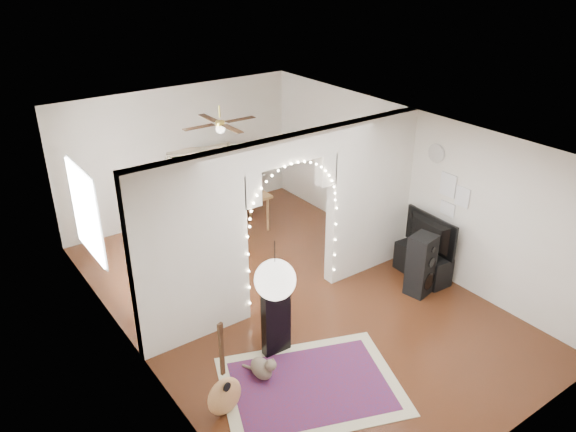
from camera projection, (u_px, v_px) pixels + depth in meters
floor at (289, 297)px, 9.03m from camera, size 7.50×7.50×0.00m
ceiling at (289, 135)px, 7.85m from camera, size 5.00×7.50×0.02m
wall_back at (179, 154)px, 11.18m from camera, size 5.00×0.02×2.70m
wall_front at (505, 355)px, 5.70m from camera, size 5.00×0.02×2.70m
wall_left at (130, 273)px, 7.12m from camera, size 0.02×7.50×2.70m
wall_right at (406, 184)px, 9.75m from camera, size 0.02×7.50×2.70m
divider_wall at (289, 217)px, 8.41m from camera, size 5.00×0.20×2.70m
fairy_lights at (295, 213)px, 8.26m from camera, size 1.64×0.04×1.60m
window at (85, 212)px, 8.39m from camera, size 0.04×1.20×1.40m
wall_clock at (437, 153)px, 8.98m from camera, size 0.03×0.31×0.31m
picture_frames at (452, 196)px, 8.95m from camera, size 0.02×0.50×0.70m
paper_lantern at (275, 280)px, 5.29m from camera, size 0.40×0.40×0.40m
ceiling_fan at (220, 123)px, 9.45m from camera, size 1.10×1.10×0.30m
area_rug at (311, 386)px, 7.19m from camera, size 2.69×2.37×0.02m
guitar_case at (276, 320)px, 7.59m from camera, size 0.40×0.14×1.05m
acoustic_guitar at (224, 382)px, 6.56m from camera, size 0.48×0.30×1.13m
tabby_cat at (263, 368)px, 7.28m from camera, size 0.34×0.56×0.37m
floor_speaker at (421, 265)px, 8.92m from camera, size 0.46×0.42×1.03m
media_console at (422, 263)px, 9.48m from camera, size 0.45×1.02×0.50m
tv at (426, 234)px, 9.24m from camera, size 0.20×1.08×0.62m
bookcase at (204, 183)px, 11.47m from camera, size 1.43×0.86×1.44m
dining_table at (236, 200)px, 10.80m from camera, size 1.20×0.80×0.76m
flower_vase at (235, 192)px, 10.73m from camera, size 0.18×0.18×0.19m
dining_chair_left at (167, 244)px, 10.14m from camera, size 0.54×0.55×0.47m
dining_chair_right at (204, 249)px, 9.97m from camera, size 0.52×0.54×0.46m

